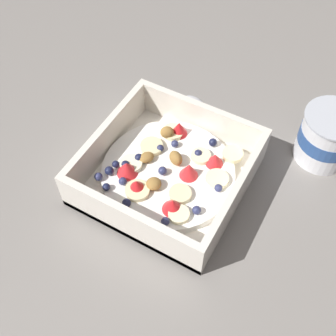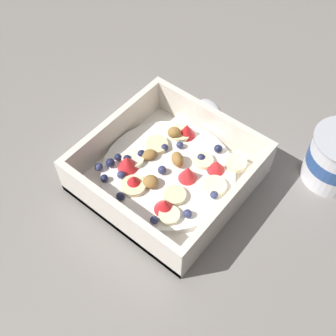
% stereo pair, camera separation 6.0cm
% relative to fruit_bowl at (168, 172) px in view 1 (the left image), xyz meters
% --- Properties ---
extents(ground_plane, '(2.40, 2.40, 0.00)m').
position_rel_fruit_bowl_xyz_m(ground_plane, '(-0.02, 0.01, -0.02)').
color(ground_plane, gray).
extents(fruit_bowl, '(0.21, 0.21, 0.06)m').
position_rel_fruit_bowl_xyz_m(fruit_bowl, '(0.00, 0.00, 0.00)').
color(fruit_bowl, white).
rests_on(fruit_bowl, ground).
extents(spoon, '(0.09, 0.17, 0.01)m').
position_rel_fruit_bowl_xyz_m(spoon, '(-0.14, -0.01, -0.02)').
color(spoon, silver).
rests_on(spoon, ground).
extents(yogurt_cup, '(0.09, 0.09, 0.08)m').
position_rel_fruit_bowl_xyz_m(yogurt_cup, '(-0.16, 0.18, 0.02)').
color(yogurt_cup, white).
rests_on(yogurt_cup, ground).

